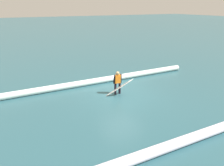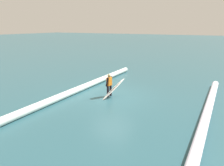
{
  "view_description": "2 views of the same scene",
  "coord_description": "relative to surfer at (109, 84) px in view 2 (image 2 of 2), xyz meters",
  "views": [
    {
      "loc": [
        6.06,
        10.31,
        5.17
      ],
      "look_at": [
        0.76,
        0.22,
        0.93
      ],
      "focal_mm": 33.46,
      "sensor_mm": 36.0,
      "label": 1
    },
    {
      "loc": [
        10.6,
        5.78,
        4.3
      ],
      "look_at": [
        0.41,
        0.18,
        0.97
      ],
      "focal_mm": 31.88,
      "sensor_mm": 36.0,
      "label": 2
    }
  ],
  "objects": [
    {
      "name": "ground_plane",
      "position": [
        -0.19,
        0.14,
        -0.81
      ],
      "size": [
        196.48,
        196.48,
        0.0
      ],
      "primitive_type": "plane",
      "color": "#28535D"
    },
    {
      "name": "surfer",
      "position": [
        0.0,
        0.0,
        0.0
      ],
      "size": [
        0.52,
        0.26,
        1.45
      ],
      "rotation": [
        0.0,
        0.0,
        6.14
      ],
      "color": "black",
      "rests_on": "ground_plane"
    },
    {
      "name": "surfboard",
      "position": [
        0.05,
        0.35,
        -0.26
      ],
      "size": [
        1.62,
        0.94,
        1.13
      ],
      "color": "white",
      "rests_on": "ground_plane"
    },
    {
      "name": "wave_crest_foreground",
      "position": [
        2.5,
        -2.26,
        -0.61
      ],
      "size": [
        19.05,
        0.69,
        0.41
      ],
      "primitive_type": "cylinder",
      "rotation": [
        0.0,
        1.57,
        -0.01
      ],
      "color": "white",
      "rests_on": "ground_plane"
    },
    {
      "name": "wave_crest_midground",
      "position": [
        2.68,
        5.64,
        -0.61
      ],
      "size": [
        16.71,
        0.81,
        0.41
      ],
      "primitive_type": "cylinder",
      "rotation": [
        0.0,
        1.57,
        -0.02
      ],
      "color": "white",
      "rests_on": "ground_plane"
    }
  ]
}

